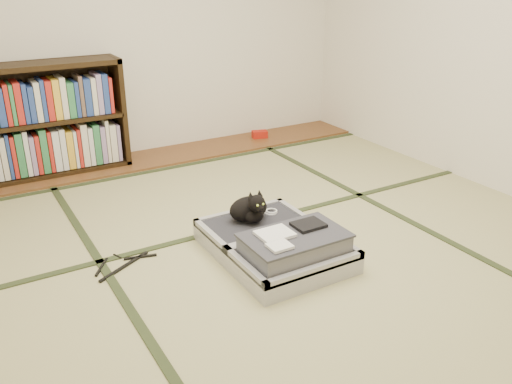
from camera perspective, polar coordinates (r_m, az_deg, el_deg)
floor at (r=3.40m, az=2.27°, el=-6.04°), size 4.50×4.50×0.00m
wood_strip at (r=5.05m, az=-10.02°, el=3.65°), size 4.00×0.50×0.02m
red_item at (r=5.50m, az=0.38°, el=6.10°), size 0.17×0.13×0.07m
room_shell at (r=2.98m, az=2.73°, el=19.41°), size 4.50×4.50×4.50m
tatami_borders at (r=3.77m, az=-1.76°, el=-2.86°), size 4.00×4.50×0.01m
bookcase at (r=4.75m, az=-22.29°, el=6.66°), size 1.44×0.33×0.93m
suitcase at (r=3.25m, az=2.27°, el=-5.56°), size 0.66×0.88×0.26m
cat at (r=3.42m, az=-0.60°, el=-1.77°), size 0.29×0.30×0.24m
cable_coil at (r=3.57m, az=1.58°, el=-2.08°), size 0.09×0.09×0.02m
hanger at (r=3.32m, az=-13.86°, el=-7.36°), size 0.39×0.27×0.01m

